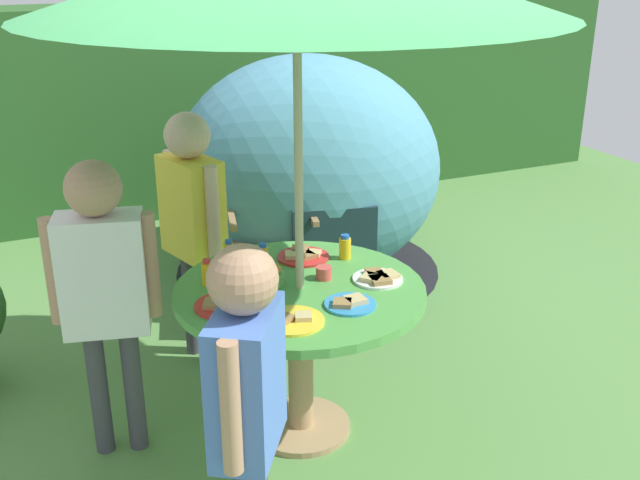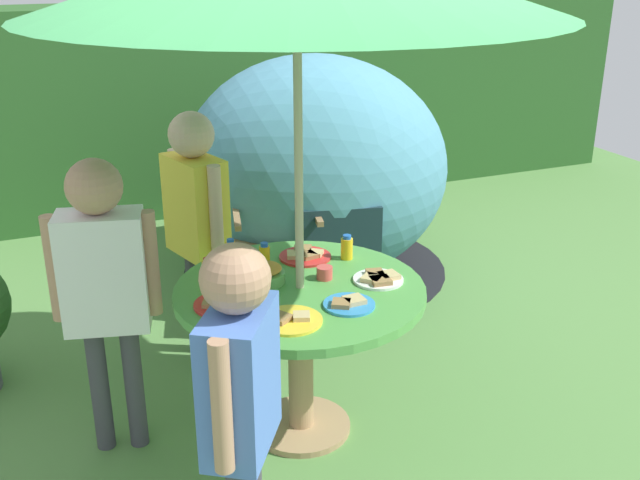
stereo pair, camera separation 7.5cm
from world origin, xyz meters
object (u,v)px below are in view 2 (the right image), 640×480
child_in_yellow_shirt (196,207)px  plate_center_back (305,255)px  child_in_blue_shirt (240,381)px  plate_near_left (290,320)px  juice_bottle_front_edge (208,272)px  cup_near (325,273)px  juice_bottle_near_right (265,254)px  garden_table (300,316)px  plate_center_front (349,304)px  child_in_white_shirt (104,272)px  plate_far_left (379,278)px  juice_bottle_mid_right (231,251)px  juice_bottle_far_right (347,248)px  juice_bottle_mid_left (236,319)px  wooden_chair (275,230)px  plate_back_edge (224,304)px  snack_bowl (265,274)px  dome_tent (314,168)px

child_in_yellow_shirt → plate_center_back: size_ratio=5.51×
child_in_blue_shirt → plate_near_left: size_ratio=5.04×
juice_bottle_front_edge → cup_near: 0.51m
juice_bottle_near_right → garden_table: bearing=-79.1°
plate_center_front → cup_near: size_ratio=3.01×
child_in_blue_shirt → child_in_white_shirt: bearing=49.7°
plate_far_left → juice_bottle_mid_right: juice_bottle_mid_right is taller
child_in_blue_shirt → juice_bottle_mid_right: size_ratio=11.53×
juice_bottle_front_edge → garden_table: bearing=-28.0°
child_in_blue_shirt → juice_bottle_front_edge: 0.97m
child_in_yellow_shirt → juice_bottle_near_right: 0.58m
garden_table → plate_center_back: 0.37m
plate_far_left → juice_bottle_far_right: (-0.02, 0.29, 0.04)m
cup_near → plate_center_back: bearing=88.0°
child_in_blue_shirt → juice_bottle_near_right: size_ratio=12.31×
juice_bottle_mid_left → juice_bottle_mid_right: bearing=75.1°
wooden_chair → juice_bottle_far_right: 0.99m
plate_center_back → plate_back_edge: 0.61m
garden_table → snack_bowl: 0.24m
plate_far_left → plate_center_back: size_ratio=0.91×
child_in_white_shirt → snack_bowl: bearing=6.1°
wooden_chair → juice_bottle_front_edge: size_ratio=7.81×
plate_center_back → cup_near: size_ratio=3.45×
child_in_blue_shirt → juice_bottle_front_edge: child_in_blue_shirt is taller
plate_far_left → juice_bottle_near_right: size_ratio=2.13×
child_in_white_shirt → plate_back_edge: size_ratio=5.21×
juice_bottle_far_right → child_in_white_shirt: bearing=-179.6°
snack_bowl → plate_center_front: size_ratio=0.83×
plate_far_left → plate_back_edge: bearing=177.5°
juice_bottle_mid_left → juice_bottle_mid_right: size_ratio=0.93×
plate_center_back → juice_bottle_far_right: bearing=-26.3°
plate_far_left → juice_bottle_mid_right: bearing=138.9°
juice_bottle_mid_left → garden_table: bearing=36.1°
juice_bottle_mid_right → plate_back_edge: bearing=-110.0°
plate_center_back → juice_bottle_front_edge: 0.51m
child_in_yellow_shirt → juice_bottle_far_right: size_ratio=11.45×
juice_bottle_near_right → juice_bottle_far_right: bearing=-13.5°
juice_bottle_near_right → juice_bottle_front_edge: juice_bottle_front_edge is taller
dome_tent → plate_back_edge: (-1.13, -1.76, 0.01)m
child_in_blue_shirt → cup_near: (0.64, 0.81, -0.07)m
garden_table → dome_tent: (0.77, 1.71, 0.14)m
plate_center_front → juice_bottle_mid_left: (-0.49, -0.02, 0.04)m
child_in_yellow_shirt → juice_bottle_far_right: child_in_yellow_shirt is taller
cup_near → plate_back_edge: bearing=-169.9°
plate_back_edge → plate_near_left: 0.31m
plate_center_back → cup_near: cup_near is taller
garden_table → juice_bottle_front_edge: (-0.36, 0.19, 0.20)m
plate_far_left → cup_near: bearing=150.8°
snack_bowl → plate_far_left: size_ratio=0.80×
plate_near_left → juice_bottle_front_edge: bearing=113.1°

